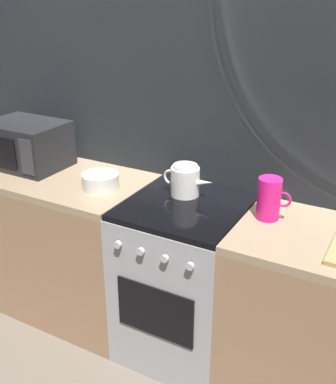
{
  "coord_description": "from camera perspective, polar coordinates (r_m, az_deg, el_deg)",
  "views": [
    {
      "loc": [
        0.94,
        -1.88,
        1.9
      ],
      "look_at": [
        -0.1,
        0.0,
        0.95
      ],
      "focal_mm": 43.59,
      "sensor_mm": 36.0,
      "label": 1
    }
  ],
  "objects": [
    {
      "name": "ground_plane",
      "position": [
        2.83,
        1.79,
        -18.26
      ],
      "size": [
        8.0,
        8.0,
        0.0
      ],
      "primitive_type": "plane",
      "color": "#6B6054"
    },
    {
      "name": "back_wall",
      "position": [
        2.49,
        5.58,
        7.47
      ],
      "size": [
        3.6,
        0.05,
        2.4
      ],
      "color": "gray",
      "rests_on": "ground_plane"
    },
    {
      "name": "counter_left",
      "position": [
        3.0,
        -13.6,
        -5.72
      ],
      "size": [
        1.2,
        0.6,
        0.9
      ],
      "color": "#997251",
      "rests_on": "ground_plane"
    },
    {
      "name": "stove_unit",
      "position": [
        2.55,
        1.9,
        -10.77
      ],
      "size": [
        0.6,
        0.63,
        0.9
      ],
      "color": "#9E9EA3",
      "rests_on": "ground_plane"
    },
    {
      "name": "microwave",
      "position": [
        2.92,
        -16.88,
        5.6
      ],
      "size": [
        0.46,
        0.35,
        0.27
      ],
      "color": "black",
      "rests_on": "counter_left"
    },
    {
      "name": "kettle",
      "position": [
        2.41,
        2.12,
        1.44
      ],
      "size": [
        0.28,
        0.15,
        0.17
      ],
      "color": "white",
      "rests_on": "stove_unit"
    },
    {
      "name": "mixing_bowl",
      "position": [
        2.54,
        -8.26,
        1.37
      ],
      "size": [
        0.2,
        0.2,
        0.08
      ],
      "primitive_type": "cylinder",
      "color": "silver",
      "rests_on": "counter_left"
    },
    {
      "name": "pitcher",
      "position": [
        2.2,
        12.29,
        -0.79
      ],
      "size": [
        0.16,
        0.11,
        0.2
      ],
      "color": "#E5197A",
      "rests_on": "counter_right"
    }
  ]
}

